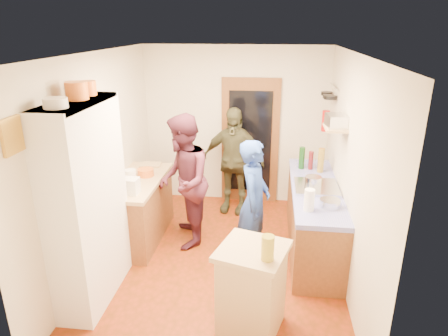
% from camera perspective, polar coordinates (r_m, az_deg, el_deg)
% --- Properties ---
extents(floor, '(3.00, 4.00, 0.02)m').
position_cam_1_polar(floor, '(5.33, -0.58, -13.17)').
color(floor, maroon).
rests_on(floor, ground).
extents(ceiling, '(3.00, 4.00, 0.02)m').
position_cam_1_polar(ceiling, '(4.47, -0.70, 16.21)').
color(ceiling, silver).
rests_on(ceiling, ground).
extents(wall_back, '(3.00, 0.02, 2.60)m').
position_cam_1_polar(wall_back, '(6.66, 1.65, 6.01)').
color(wall_back, beige).
rests_on(wall_back, ground).
extents(wall_front, '(3.00, 0.02, 2.60)m').
position_cam_1_polar(wall_front, '(2.96, -5.89, -12.94)').
color(wall_front, beige).
rests_on(wall_front, ground).
extents(wall_left, '(0.02, 4.00, 2.60)m').
position_cam_1_polar(wall_left, '(5.15, -17.52, 0.89)').
color(wall_left, beige).
rests_on(wall_left, ground).
extents(wall_right, '(0.02, 4.00, 2.60)m').
position_cam_1_polar(wall_right, '(4.79, 17.57, -0.53)').
color(wall_right, beige).
rests_on(wall_right, ground).
extents(door_frame, '(0.95, 0.06, 2.10)m').
position_cam_1_polar(door_frame, '(6.67, 3.75, 3.77)').
color(door_frame, brown).
rests_on(door_frame, ground).
extents(door_glass, '(0.70, 0.02, 1.70)m').
position_cam_1_polar(door_glass, '(6.63, 3.73, 3.69)').
color(door_glass, black).
rests_on(door_glass, door_frame).
extents(hutch_body, '(0.40, 1.20, 2.20)m').
position_cam_1_polar(hutch_body, '(4.47, -18.87, -4.97)').
color(hutch_body, white).
rests_on(hutch_body, ground).
extents(hutch_top_shelf, '(0.40, 1.14, 0.04)m').
position_cam_1_polar(hutch_top_shelf, '(4.15, -20.53, 8.70)').
color(hutch_top_shelf, white).
rests_on(hutch_top_shelf, hutch_body).
extents(plate_stack, '(0.21, 0.21, 0.09)m').
position_cam_1_polar(plate_stack, '(3.84, -22.95, 8.55)').
color(plate_stack, white).
rests_on(plate_stack, hutch_top_shelf).
extents(orange_pot_a, '(0.22, 0.22, 0.17)m').
position_cam_1_polar(orange_pot_a, '(4.19, -20.30, 10.31)').
color(orange_pot_a, orange).
rests_on(orange_pot_a, hutch_top_shelf).
extents(orange_pot_b, '(0.17, 0.17, 0.15)m').
position_cam_1_polar(orange_pot_b, '(4.42, -18.85, 10.75)').
color(orange_pot_b, orange).
rests_on(orange_pot_b, hutch_top_shelf).
extents(left_counter_base, '(0.60, 1.40, 0.85)m').
position_cam_1_polar(left_counter_base, '(5.75, -11.99, -6.02)').
color(left_counter_base, brown).
rests_on(left_counter_base, ground).
extents(left_counter_top, '(0.64, 1.44, 0.05)m').
position_cam_1_polar(left_counter_top, '(5.57, -12.32, -1.85)').
color(left_counter_top, tan).
rests_on(left_counter_top, left_counter_base).
extents(toaster, '(0.27, 0.19, 0.20)m').
position_cam_1_polar(toaster, '(5.11, -13.55, -2.49)').
color(toaster, white).
rests_on(toaster, left_counter_top).
extents(kettle, '(0.16, 0.16, 0.17)m').
position_cam_1_polar(kettle, '(5.46, -13.24, -1.12)').
color(kettle, white).
rests_on(kettle, left_counter_top).
extents(orange_bowl, '(0.25, 0.25, 0.10)m').
position_cam_1_polar(orange_bowl, '(5.66, -11.12, -0.62)').
color(orange_bowl, orange).
rests_on(orange_bowl, left_counter_top).
extents(chopping_board, '(0.32, 0.24, 0.02)m').
position_cam_1_polar(chopping_board, '(6.07, -10.43, 0.48)').
color(chopping_board, tan).
rests_on(chopping_board, left_counter_top).
extents(right_counter_base, '(0.60, 2.20, 0.84)m').
position_cam_1_polar(right_counter_base, '(5.55, 12.59, -7.15)').
color(right_counter_base, brown).
rests_on(right_counter_base, ground).
extents(right_counter_top, '(0.62, 2.22, 0.06)m').
position_cam_1_polar(right_counter_top, '(5.36, 12.95, -2.86)').
color(right_counter_top, '#1414B4').
rests_on(right_counter_top, right_counter_base).
extents(hob, '(0.55, 0.58, 0.04)m').
position_cam_1_polar(hob, '(5.27, 13.06, -2.66)').
color(hob, silver).
rests_on(hob, right_counter_top).
extents(pot_on_hob, '(0.21, 0.21, 0.13)m').
position_cam_1_polar(pot_on_hob, '(5.20, 12.62, -1.90)').
color(pot_on_hob, silver).
rests_on(pot_on_hob, hob).
extents(bottle_a, '(0.09, 0.09, 0.33)m').
position_cam_1_polar(bottle_a, '(5.91, 11.05, 1.43)').
color(bottle_a, '#143F14').
rests_on(bottle_a, right_counter_top).
extents(bottle_b, '(0.07, 0.07, 0.27)m').
position_cam_1_polar(bottle_b, '(5.91, 12.30, 1.07)').
color(bottle_b, '#591419').
rests_on(bottle_b, right_counter_top).
extents(bottle_c, '(0.11, 0.11, 0.35)m').
position_cam_1_polar(bottle_c, '(5.82, 13.68, 1.07)').
color(bottle_c, olive).
rests_on(bottle_c, right_counter_top).
extents(paper_towel, '(0.14, 0.14, 0.26)m').
position_cam_1_polar(paper_towel, '(4.61, 12.07, -4.49)').
color(paper_towel, white).
rests_on(paper_towel, right_counter_top).
extents(mixing_bowl, '(0.30, 0.30, 0.09)m').
position_cam_1_polar(mixing_bowl, '(4.78, 14.88, -4.89)').
color(mixing_bowl, silver).
rests_on(mixing_bowl, right_counter_top).
extents(island_base, '(0.68, 0.68, 0.86)m').
position_cam_1_polar(island_base, '(4.10, 3.97, -17.13)').
color(island_base, tan).
rests_on(island_base, ground).
extents(island_top, '(0.77, 0.77, 0.05)m').
position_cam_1_polar(island_top, '(3.85, 4.13, -11.71)').
color(island_top, tan).
rests_on(island_top, island_base).
extents(cutting_board, '(0.42, 0.37, 0.02)m').
position_cam_1_polar(cutting_board, '(3.90, 3.68, -11.08)').
color(cutting_board, white).
rests_on(cutting_board, island_top).
extents(oil_jar, '(0.15, 0.15, 0.23)m').
position_cam_1_polar(oil_jar, '(3.63, 6.26, -11.27)').
color(oil_jar, '#AD9E2D').
rests_on(oil_jar, island_top).
extents(pan_rail, '(0.02, 0.65, 0.02)m').
position_cam_1_polar(pan_rail, '(6.07, 15.40, 11.19)').
color(pan_rail, silver).
rests_on(pan_rail, wall_right).
extents(pan_hang_a, '(0.18, 0.18, 0.05)m').
position_cam_1_polar(pan_hang_a, '(5.91, 14.93, 9.73)').
color(pan_hang_a, black).
rests_on(pan_hang_a, pan_rail).
extents(pan_hang_b, '(0.16, 0.16, 0.05)m').
position_cam_1_polar(pan_hang_b, '(6.11, 14.67, 9.88)').
color(pan_hang_b, black).
rests_on(pan_hang_b, pan_rail).
extents(pan_hang_c, '(0.17, 0.17, 0.05)m').
position_cam_1_polar(pan_hang_c, '(6.31, 14.46, 10.28)').
color(pan_hang_c, black).
rests_on(pan_hang_c, pan_rail).
extents(wall_shelf, '(0.26, 0.42, 0.03)m').
position_cam_1_polar(wall_shelf, '(5.08, 15.63, 5.53)').
color(wall_shelf, tan).
rests_on(wall_shelf, wall_right).
extents(radio, '(0.25, 0.32, 0.15)m').
position_cam_1_polar(radio, '(5.06, 15.72, 6.51)').
color(radio, silver).
rests_on(radio, wall_shelf).
extents(ext_bracket, '(0.06, 0.10, 0.04)m').
position_cam_1_polar(ext_bracket, '(6.35, 14.79, 6.08)').
color(ext_bracket, black).
rests_on(ext_bracket, wall_right).
extents(fire_extinguisher, '(0.11, 0.11, 0.32)m').
position_cam_1_polar(fire_extinguisher, '(6.34, 14.29, 6.55)').
color(fire_extinguisher, red).
rests_on(fire_extinguisher, wall_right).
extents(picture_frame, '(0.03, 0.25, 0.30)m').
position_cam_1_polar(picture_frame, '(3.64, -28.04, 4.08)').
color(picture_frame, gold).
rests_on(picture_frame, wall_left).
extents(person_hob, '(0.46, 0.63, 1.60)m').
position_cam_1_polar(person_hob, '(4.98, 4.60, -5.03)').
color(person_hob, '#2343A2').
rests_on(person_hob, ground).
extents(person_left, '(0.86, 1.01, 1.82)m').
position_cam_1_polar(person_left, '(5.40, -5.51, -1.78)').
color(person_left, '#451B2A').
rests_on(person_left, ground).
extents(person_back, '(1.06, 0.59, 1.72)m').
position_cam_1_polar(person_back, '(6.30, 1.40, 1.03)').
color(person_back, '#383722').
rests_on(person_back, ground).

